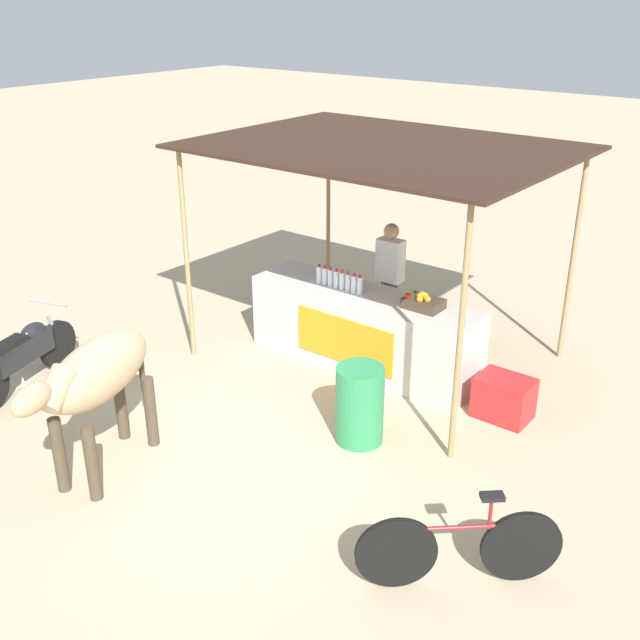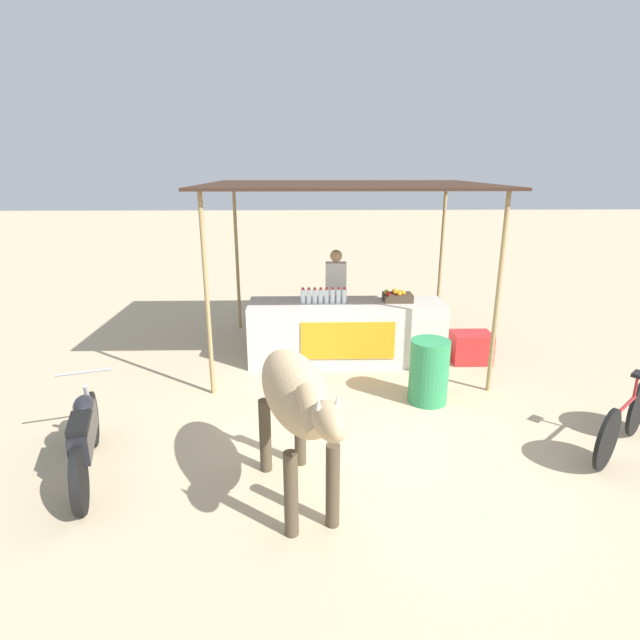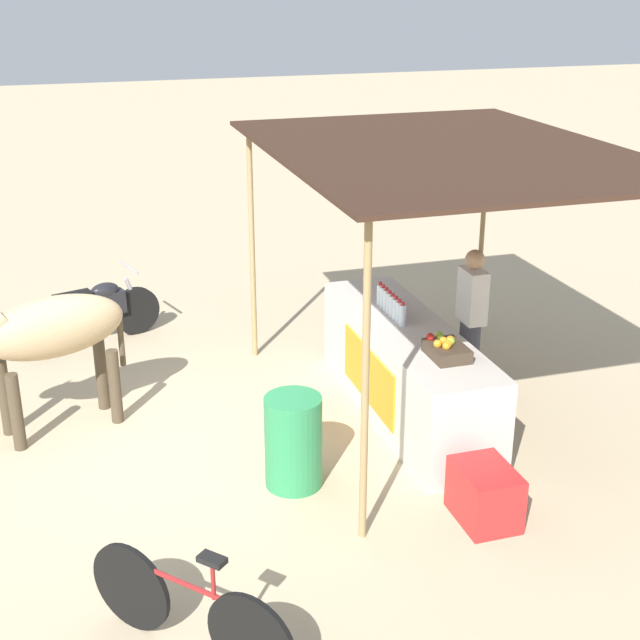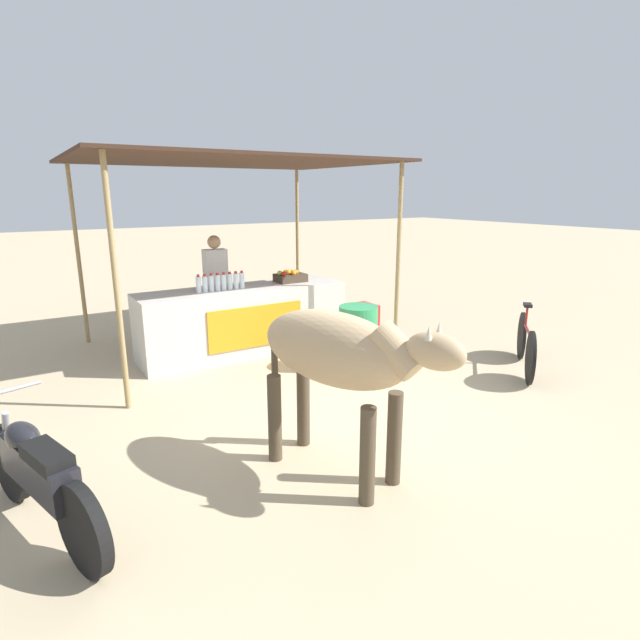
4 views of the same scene
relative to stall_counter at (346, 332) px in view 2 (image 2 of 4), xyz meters
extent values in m
plane|color=tan|center=(0.00, -2.20, -0.48)|extent=(60.00, 60.00, 0.00)
cube|color=beige|center=(0.00, 0.00, 0.00)|extent=(3.00, 0.80, 0.96)
cube|color=orange|center=(0.00, -0.41, 0.00)|extent=(1.40, 0.02, 0.58)
cube|color=#382319|center=(0.00, 0.30, 2.22)|extent=(4.20, 3.20, 0.04)
cylinder|color=#997F51|center=(-1.89, -1.14, 0.87)|extent=(0.06, 0.06, 2.70)
cylinder|color=#997F51|center=(1.89, -1.14, 0.87)|extent=(0.06, 0.06, 2.70)
cylinder|color=#997F51|center=(-1.89, 1.74, 0.87)|extent=(0.06, 0.06, 2.70)
cylinder|color=#997F51|center=(1.89, 1.74, 0.87)|extent=(0.06, 0.06, 2.70)
cylinder|color=silver|center=(-0.67, -0.05, 0.59)|extent=(0.07, 0.07, 0.22)
cylinder|color=red|center=(-0.67, -0.05, 0.71)|extent=(0.04, 0.04, 0.03)
cylinder|color=silver|center=(-0.58, -0.05, 0.59)|extent=(0.07, 0.07, 0.22)
cylinder|color=red|center=(-0.58, -0.05, 0.71)|extent=(0.04, 0.04, 0.03)
cylinder|color=silver|center=(-0.48, -0.05, 0.59)|extent=(0.07, 0.07, 0.22)
cylinder|color=red|center=(-0.48, -0.05, 0.71)|extent=(0.04, 0.04, 0.03)
cylinder|color=silver|center=(-0.40, -0.05, 0.59)|extent=(0.07, 0.07, 0.22)
cylinder|color=red|center=(-0.40, -0.05, 0.71)|extent=(0.04, 0.04, 0.03)
cylinder|color=silver|center=(-0.30, -0.05, 0.59)|extent=(0.07, 0.07, 0.22)
cylinder|color=red|center=(-0.30, -0.05, 0.71)|extent=(0.04, 0.04, 0.03)
cylinder|color=silver|center=(-0.21, -0.05, 0.59)|extent=(0.07, 0.07, 0.22)
cylinder|color=red|center=(-0.21, -0.05, 0.71)|extent=(0.04, 0.04, 0.03)
cylinder|color=silver|center=(-0.12, -0.05, 0.59)|extent=(0.07, 0.07, 0.22)
cylinder|color=red|center=(-0.12, -0.05, 0.71)|extent=(0.04, 0.04, 0.03)
cylinder|color=silver|center=(-0.03, -0.05, 0.59)|extent=(0.07, 0.07, 0.22)
cylinder|color=red|center=(-0.03, -0.05, 0.71)|extent=(0.04, 0.04, 0.03)
cube|color=#3F3326|center=(0.80, 0.05, 0.54)|extent=(0.44, 0.32, 0.12)
sphere|color=#8CB22D|center=(0.62, 0.06, 0.63)|extent=(0.08, 0.08, 0.08)
sphere|color=orange|center=(0.80, -0.05, 0.63)|extent=(0.08, 0.08, 0.08)
sphere|color=orange|center=(0.76, 0.03, 0.63)|extent=(0.08, 0.08, 0.08)
sphere|color=orange|center=(0.76, 0.09, 0.63)|extent=(0.08, 0.08, 0.08)
sphere|color=#8CB22D|center=(0.79, 0.09, 0.63)|extent=(0.08, 0.08, 0.08)
sphere|color=orange|center=(0.87, 0.01, 0.63)|extent=(0.08, 0.08, 0.08)
sphere|color=orange|center=(0.83, 0.05, 0.63)|extent=(0.08, 0.08, 0.08)
sphere|color=orange|center=(0.75, 0.11, 0.63)|extent=(0.08, 0.08, 0.08)
sphere|color=#B21E19|center=(0.63, -0.04, 0.63)|extent=(0.08, 0.08, 0.08)
cylinder|color=#383842|center=(-0.12, 0.75, -0.04)|extent=(0.22, 0.22, 0.88)
cube|color=silver|center=(-0.12, 0.75, 0.68)|extent=(0.34, 0.20, 0.56)
sphere|color=tan|center=(-0.12, 0.75, 1.07)|extent=(0.20, 0.20, 0.20)
cube|color=red|center=(1.96, -0.10, -0.24)|extent=(0.60, 0.44, 0.48)
cylinder|color=#2D8C51|center=(0.97, -1.45, -0.06)|extent=(0.51, 0.51, 0.85)
ellipsoid|color=tan|center=(-0.71, -3.37, 0.60)|extent=(0.91, 1.49, 0.60)
cylinder|color=#493D2C|center=(-0.39, -3.78, -0.09)|extent=(0.12, 0.12, 0.78)
cylinder|color=#493D2C|center=(-0.74, -3.89, -0.09)|extent=(0.12, 0.12, 0.78)
cylinder|color=#493D2C|center=(-0.68, -2.85, -0.09)|extent=(0.12, 0.12, 0.78)
cylinder|color=#493D2C|center=(-1.03, -2.95, -0.09)|extent=(0.12, 0.12, 0.78)
cylinder|color=tan|center=(-0.53, -3.94, 0.71)|extent=(0.36, 0.50, 0.41)
ellipsoid|color=tan|center=(-0.45, -4.22, 0.77)|extent=(0.34, 0.49, 0.26)
cone|color=beige|center=(-0.39, -4.18, 0.91)|extent=(0.05, 0.05, 0.10)
cone|color=beige|center=(-0.52, -4.22, 0.91)|extent=(0.05, 0.05, 0.10)
cylinder|color=#493D2C|center=(-0.90, -2.73, 0.33)|extent=(0.06, 0.06, 0.60)
cylinder|color=black|center=(-2.99, -2.39, -0.18)|extent=(0.26, 0.60, 0.60)
cylinder|color=black|center=(-2.63, -3.54, -0.18)|extent=(0.26, 0.60, 0.60)
cube|color=black|center=(-2.81, -2.96, 0.00)|extent=(0.44, 0.91, 0.28)
ellipsoid|color=black|center=(-2.87, -2.76, 0.16)|extent=(0.30, 0.40, 0.20)
cube|color=black|center=(-2.75, -3.14, 0.16)|extent=(0.30, 0.47, 0.10)
cylinder|color=#99999E|center=(-2.97, -2.44, 0.40)|extent=(0.53, 0.19, 0.03)
cylinder|color=#99999E|center=(-2.98, -2.41, 0.02)|extent=(0.11, 0.21, 0.49)
cylinder|color=black|center=(2.42, -3.01, -0.15)|extent=(0.52, 0.47, 0.66)
cylinder|color=black|center=(3.16, -2.34, -0.15)|extent=(0.52, 0.47, 0.66)
cylinder|color=maroon|center=(2.79, -2.68, 0.07)|extent=(0.65, 0.60, 0.04)
cylinder|color=maroon|center=(2.96, -2.53, 0.19)|extent=(0.03, 0.03, 0.28)
cube|color=black|center=(2.96, -2.53, 0.35)|extent=(0.20, 0.19, 0.04)
camera|label=1|loc=(4.79, -7.01, 3.89)|focal=42.00mm
camera|label=2|loc=(-0.59, -7.38, 2.50)|focal=28.00mm
camera|label=3|loc=(7.57, -3.24, 3.80)|focal=50.00mm
camera|label=4|loc=(-2.80, -6.51, 1.80)|focal=28.00mm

